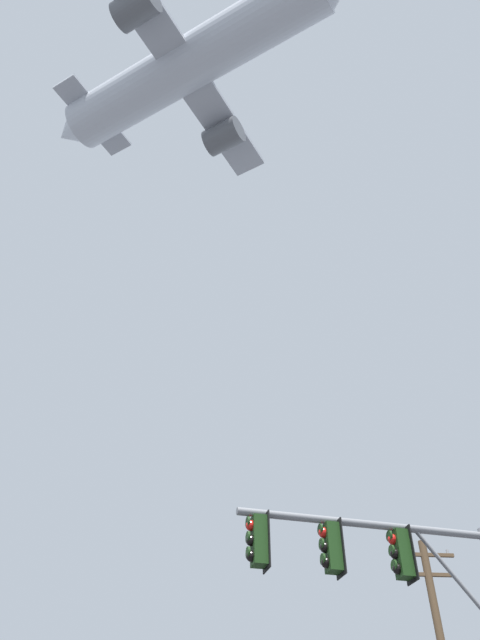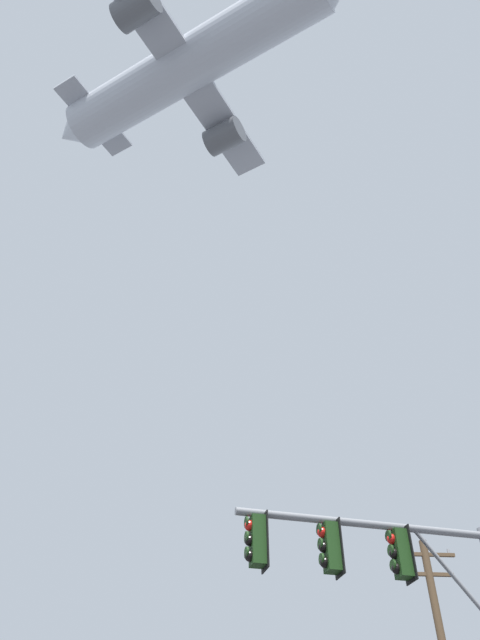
# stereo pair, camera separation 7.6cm
# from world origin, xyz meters

# --- Properties ---
(signal_pole_near) EXTENTS (5.28, 1.14, 6.22)m
(signal_pole_near) POSITION_xyz_m (3.57, 6.49, 4.79)
(signal_pole_near) COLOR slate
(signal_pole_near) RESTS_ON ground
(airplane) EXTENTS (25.99, 20.27, 7.93)m
(airplane) POSITION_xyz_m (-2.46, 19.33, 49.34)
(airplane) COLOR #B7BCC6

